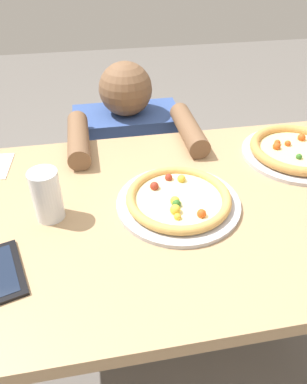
% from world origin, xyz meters
% --- Properties ---
extents(ground_plane, '(8.00, 8.00, 0.00)m').
position_xyz_m(ground_plane, '(0.00, 0.00, 0.00)').
color(ground_plane, '#66605B').
extents(dining_table, '(1.29, 0.79, 0.75)m').
position_xyz_m(dining_table, '(0.00, 0.00, 0.63)').
color(dining_table, tan).
rests_on(dining_table, ground).
extents(pizza_near, '(0.33, 0.33, 0.04)m').
position_xyz_m(pizza_near, '(0.02, -0.00, 0.77)').
color(pizza_near, '#B7B7BC').
rests_on(pizza_near, dining_table).
extents(pizza_far, '(0.34, 0.34, 0.04)m').
position_xyz_m(pizza_far, '(0.45, 0.17, 0.77)').
color(pizza_far, '#B7B7BC').
rests_on(pizza_far, dining_table).
extents(water_cup_clear, '(0.07, 0.07, 0.14)m').
position_xyz_m(water_cup_clear, '(-0.31, 0.01, 0.82)').
color(water_cup_clear, silver).
rests_on(water_cup_clear, dining_table).
extents(diner_seated, '(0.44, 0.54, 0.95)m').
position_xyz_m(diner_seated, '(-0.05, 0.57, 0.42)').
color(diner_seated, '#333847').
rests_on(diner_seated, ground).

